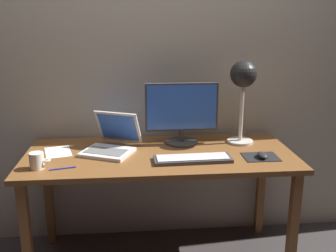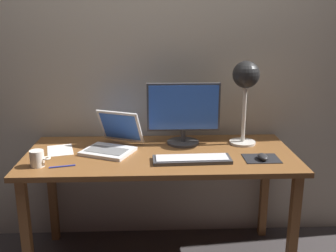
{
  "view_description": "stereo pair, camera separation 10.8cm",
  "coord_description": "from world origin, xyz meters",
  "px_view_note": "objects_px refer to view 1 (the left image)",
  "views": [
    {
      "loc": [
        -0.15,
        -2.21,
        1.53
      ],
      "look_at": [
        0.05,
        -0.05,
        0.92
      ],
      "focal_mm": 41.94,
      "sensor_mm": 36.0,
      "label": 1
    },
    {
      "loc": [
        -0.04,
        -2.22,
        1.53
      ],
      "look_at": [
        0.05,
        -0.05,
        0.92
      ],
      "focal_mm": 41.94,
      "sensor_mm": 36.0,
      "label": 2
    }
  ],
  "objects_px": {
    "coffee_mug": "(37,161)",
    "monitor": "(182,112)",
    "laptop": "(113,140)",
    "pen": "(63,168)",
    "desk_lamp": "(243,81)",
    "mouse": "(262,155)",
    "keyboard_main": "(193,159)"
  },
  "relations": [
    {
      "from": "coffee_mug",
      "to": "keyboard_main",
      "type": "bearing_deg",
      "value": 2.79
    },
    {
      "from": "pen",
      "to": "monitor",
      "type": "bearing_deg",
      "value": 29.09
    },
    {
      "from": "monitor",
      "to": "coffee_mug",
      "type": "relative_size",
      "value": 4.11
    },
    {
      "from": "monitor",
      "to": "pen",
      "type": "relative_size",
      "value": 3.28
    },
    {
      "from": "mouse",
      "to": "pen",
      "type": "relative_size",
      "value": 0.69
    },
    {
      "from": "laptop",
      "to": "desk_lamp",
      "type": "xyz_separation_m",
      "value": [
        0.81,
        0.08,
        0.34
      ]
    },
    {
      "from": "pen",
      "to": "desk_lamp",
      "type": "bearing_deg",
      "value": 18.97
    },
    {
      "from": "monitor",
      "to": "pen",
      "type": "bearing_deg",
      "value": -150.91
    },
    {
      "from": "monitor",
      "to": "mouse",
      "type": "xyz_separation_m",
      "value": [
        0.43,
        -0.32,
        -0.19
      ]
    },
    {
      "from": "monitor",
      "to": "laptop",
      "type": "relative_size",
      "value": 1.11
    },
    {
      "from": "laptop",
      "to": "pen",
      "type": "relative_size",
      "value": 2.95
    },
    {
      "from": "coffee_mug",
      "to": "mouse",
      "type": "bearing_deg",
      "value": 2.02
    },
    {
      "from": "keyboard_main",
      "to": "mouse",
      "type": "relative_size",
      "value": 4.63
    },
    {
      "from": "coffee_mug",
      "to": "pen",
      "type": "distance_m",
      "value": 0.14
    },
    {
      "from": "laptop",
      "to": "pen",
      "type": "bearing_deg",
      "value": -131.18
    },
    {
      "from": "laptop",
      "to": "coffee_mug",
      "type": "xyz_separation_m",
      "value": [
        -0.39,
        -0.27,
        -0.02
      ]
    },
    {
      "from": "laptop",
      "to": "mouse",
      "type": "relative_size",
      "value": 4.3
    },
    {
      "from": "keyboard_main",
      "to": "coffee_mug",
      "type": "height_order",
      "value": "coffee_mug"
    },
    {
      "from": "laptop",
      "to": "desk_lamp",
      "type": "bearing_deg",
      "value": 5.36
    },
    {
      "from": "laptop",
      "to": "desk_lamp",
      "type": "height_order",
      "value": "desk_lamp"
    },
    {
      "from": "monitor",
      "to": "coffee_mug",
      "type": "height_order",
      "value": "monitor"
    },
    {
      "from": "monitor",
      "to": "coffee_mug",
      "type": "distance_m",
      "value": 0.91
    },
    {
      "from": "laptop",
      "to": "pen",
      "type": "height_order",
      "value": "laptop"
    },
    {
      "from": "mouse",
      "to": "coffee_mug",
      "type": "height_order",
      "value": "coffee_mug"
    },
    {
      "from": "mouse",
      "to": "laptop",
      "type": "bearing_deg",
      "value": 165.2
    },
    {
      "from": "laptop",
      "to": "coffee_mug",
      "type": "height_order",
      "value": "laptop"
    },
    {
      "from": "desk_lamp",
      "to": "pen",
      "type": "distance_m",
      "value": 1.2
    },
    {
      "from": "keyboard_main",
      "to": "desk_lamp",
      "type": "xyz_separation_m",
      "value": [
        0.36,
        0.31,
        0.39
      ]
    },
    {
      "from": "monitor",
      "to": "keyboard_main",
      "type": "height_order",
      "value": "monitor"
    },
    {
      "from": "coffee_mug",
      "to": "monitor",
      "type": "bearing_deg",
      "value": 23.85
    },
    {
      "from": "mouse",
      "to": "pen",
      "type": "height_order",
      "value": "mouse"
    },
    {
      "from": "desk_lamp",
      "to": "pen",
      "type": "xyz_separation_m",
      "value": [
        -1.07,
        -0.37,
        -0.4
      ]
    }
  ]
}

